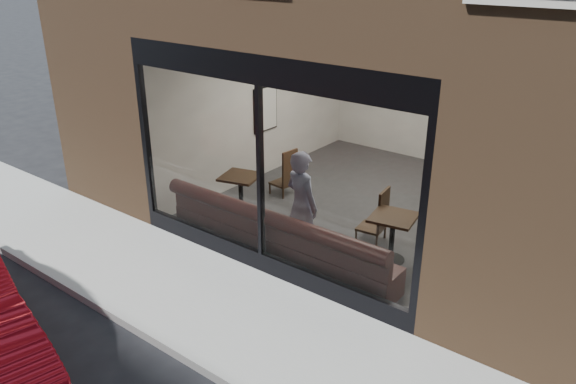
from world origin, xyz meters
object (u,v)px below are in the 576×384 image
Objects in this scene: person at (301,205)px; cafe_chair_left at (283,183)px; cafe_table_right at (394,217)px; cafe_chair_right at (371,228)px; cafe_table_left at (240,177)px; banquette at (279,247)px.

person reaches higher than cafe_chair_left.
person is 2.50m from cafe_chair_left.
cafe_chair_right is (-0.57, 0.37, -0.50)m from cafe_table_right.
cafe_table_left is 1.58× the size of cafe_chair_right.
cafe_table_right is at bearing 139.51° from cafe_chair_right.
banquette is 6.27× the size of cafe_table_left.
cafe_table_right is at bearing -134.04° from person.
cafe_table_left is at bearing 151.25° from banquette.
cafe_chair_left is at bearing 161.00° from cafe_table_right.
person is at bearing 140.61° from cafe_chair_left.
person is 1.39m from cafe_table_right.
person is at bearing -148.71° from cafe_table_right.
banquette is at bearing 72.20° from person.
cafe_chair_left is at bearing 88.71° from cafe_table_left.
cafe_chair_right is (0.81, 1.40, 0.01)m from banquette.
cafe_table_right is 0.84m from cafe_chair_right.
cafe_table_left is (-1.74, 0.53, -0.13)m from person.
cafe_table_right is at bearing 36.69° from banquette.
person is 1.40m from cafe_chair_right.
banquette is at bearing 52.59° from cafe_chair_right.
banquette is at bearing -28.75° from cafe_table_left.
cafe_chair_right is at bearing 146.73° from cafe_table_right.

